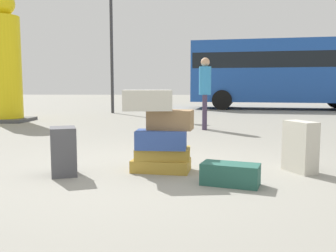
{
  "coord_description": "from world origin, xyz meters",
  "views": [
    {
      "loc": [
        0.31,
        -4.55,
        1.09
      ],
      "look_at": [
        -0.03,
        1.62,
        0.41
      ],
      "focal_mm": 39.03,
      "sensor_mm": 36.0,
      "label": 1
    }
  ],
  "objects": [
    {
      "name": "ground_plane",
      "position": [
        0.0,
        0.0,
        0.0
      ],
      "size": [
        80.0,
        80.0,
        0.0
      ],
      "primitive_type": "plane",
      "color": "gray"
    },
    {
      "name": "suitcase_tower",
      "position": [
        -0.04,
        0.02,
        0.47
      ],
      "size": [
        0.91,
        0.51,
        1.04
      ],
      "color": "#B28C33",
      "rests_on": "ground"
    },
    {
      "name": "suitcase_tan_white_trunk",
      "position": [
        -0.07,
        1.77,
        0.1
      ],
      "size": [
        0.53,
        0.41,
        0.2
      ],
      "primitive_type": "cube",
      "rotation": [
        0.0,
        0.0,
        -0.08
      ],
      "color": "#B28C33",
      "rests_on": "ground"
    },
    {
      "name": "suitcase_cream_left_side",
      "position": [
        1.72,
        0.08,
        0.32
      ],
      "size": [
        0.38,
        0.49,
        0.65
      ],
      "primitive_type": "cube",
      "rotation": [
        0.0,
        0.0,
        0.43
      ],
      "color": "beige",
      "rests_on": "ground"
    },
    {
      "name": "suitcase_charcoal_foreground_near",
      "position": [
        -1.21,
        -0.24,
        0.29
      ],
      "size": [
        0.41,
        0.45,
        0.59
      ],
      "primitive_type": "cube",
      "rotation": [
        0.0,
        0.0,
        0.37
      ],
      "color": "#4C4C51",
      "rests_on": "ground"
    },
    {
      "name": "suitcase_teal_foreground_far",
      "position": [
        0.78,
        -0.59,
        0.12
      ],
      "size": [
        0.69,
        0.47,
        0.24
      ],
      "primitive_type": "cube",
      "rotation": [
        0.0,
        0.0,
        -0.31
      ],
      "color": "#26594C",
      "rests_on": "ground"
    },
    {
      "name": "person_bearded_onlooker",
      "position": [
        0.72,
        4.59,
        1.06
      ],
      "size": [
        0.3,
        0.34,
        1.78
      ],
      "rotation": [
        0.0,
        0.0,
        -1.62
      ],
      "color": "#3F334C",
      "rests_on": "ground"
    },
    {
      "name": "yellow_dummy_statue",
      "position": [
        -5.24,
        6.33,
        1.73
      ],
      "size": [
        1.33,
        1.33,
        3.9
      ],
      "color": "yellow",
      "rests_on": "ground"
    },
    {
      "name": "parked_bus",
      "position": [
        4.7,
        12.98,
        1.83
      ],
      "size": [
        8.6,
        3.76,
        3.15
      ],
      "rotation": [
        0.0,
        0.0,
        -0.16
      ],
      "color": "#1E4CA5",
      "rests_on": "ground"
    },
    {
      "name": "lamp_post",
      "position": [
        -2.74,
        9.98,
        3.83
      ],
      "size": [
        0.36,
        0.36,
        5.83
      ],
      "color": "#333338",
      "rests_on": "ground"
    }
  ]
}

